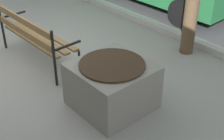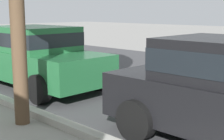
{
  "view_description": "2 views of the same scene",
  "coord_description": "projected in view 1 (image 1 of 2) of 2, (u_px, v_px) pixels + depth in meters",
  "views": [
    {
      "loc": [
        4.97,
        -2.1,
        2.9
      ],
      "look_at": [
        2.13,
        0.37,
        0.6
      ],
      "focal_mm": 51.47,
      "sensor_mm": 36.0,
      "label": 1
    },
    {
      "loc": [
        6.8,
        -0.25,
        1.94
      ],
      "look_at": [
        2.32,
        4.22,
        0.8
      ],
      "focal_mm": 52.56,
      "sensor_mm": 36.0,
      "label": 2
    }
  ],
  "objects": [
    {
      "name": "ground_plane",
      "position": [
        21.0,
        59.0,
        5.89
      ],
      "size": [
        80.0,
        80.0,
        0.0
      ],
      "primitive_type": "plane",
      "color": "gray"
    },
    {
      "name": "park_bench",
      "position": [
        33.0,
        34.0,
        5.54
      ],
      "size": [
        1.81,
        0.58,
        0.95
      ],
      "color": "olive",
      "rests_on": "ground"
    },
    {
      "name": "concrete_planter",
      "position": [
        112.0,
        85.0,
        4.54
      ],
      "size": [
        1.01,
        1.01,
        0.7
      ],
      "color": "gray",
      "rests_on": "ground"
    },
    {
      "name": "curb_stone",
      "position": [
        134.0,
        17.0,
        7.48
      ],
      "size": [
        60.0,
        0.2,
        0.12
      ],
      "primitive_type": "cube",
      "color": "#B2AFA8",
      "rests_on": "ground"
    }
  ]
}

